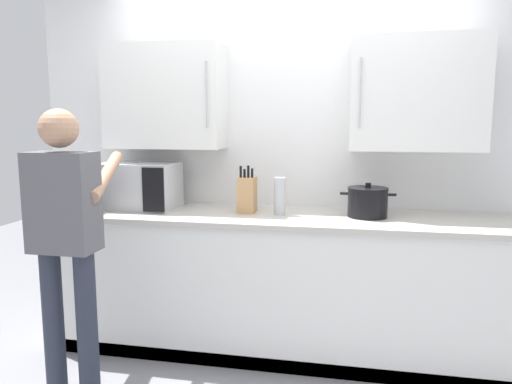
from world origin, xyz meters
TOP-DOWN VIEW (x-y plane):
  - back_wall_tiled at (0.00, 1.02)m, footprint 3.72×0.44m
  - counter_unit at (0.00, 0.68)m, footprint 3.07×0.72m
  - microwave_oven at (-1.04, 0.71)m, footprint 0.54×0.75m
  - knife_block at (-0.23, 0.71)m, footprint 0.11×0.15m
  - thermos_flask at (-0.00, 0.66)m, footprint 0.08×0.08m
  - stock_pot at (0.56, 0.70)m, footprint 0.35×0.25m
  - person_figure at (-1.02, -0.14)m, footprint 0.44×0.66m

SIDE VIEW (x-z plane):
  - counter_unit at x=0.00m, z-range 0.00..0.92m
  - person_figure at x=-1.02m, z-range 0.16..1.75m
  - stock_pot at x=0.56m, z-range 0.91..1.13m
  - knife_block at x=-0.23m, z-range 0.89..1.20m
  - thermos_flask at x=0.00m, z-range 0.93..1.17m
  - microwave_oven at x=-1.04m, z-range 0.93..1.24m
  - back_wall_tiled at x=0.00m, z-range 0.07..2.95m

